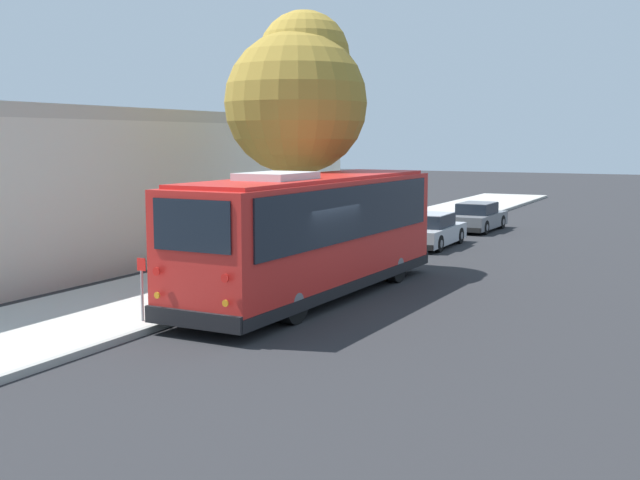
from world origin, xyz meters
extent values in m
plane|color=#28282B|center=(0.00, 0.00, 0.00)|extent=(160.00, 160.00, 0.00)
cube|color=#B2AFA8|center=(0.00, 3.91, 0.07)|extent=(80.00, 4.35, 0.15)
cube|color=#9D9A94|center=(0.00, 1.67, 0.07)|extent=(80.00, 0.14, 0.15)
cube|color=red|center=(1.14, 0.27, 1.68)|extent=(10.38, 2.69, 2.81)
cube|color=black|center=(1.14, 0.27, 0.41)|extent=(10.43, 2.74, 0.28)
cube|color=black|center=(1.14, 0.27, 2.29)|extent=(9.54, 2.75, 1.34)
cube|color=black|center=(6.32, 0.12, 2.29)|extent=(0.09, 2.10, 1.41)
cube|color=black|center=(-4.04, 0.42, 2.39)|extent=(0.09, 1.92, 1.07)
cube|color=black|center=(6.32, 0.12, 2.94)|extent=(0.09, 1.73, 0.22)
cube|color=red|center=(1.14, 0.27, 3.12)|extent=(9.74, 2.45, 0.10)
cube|color=silver|center=(-0.70, 0.32, 3.24)|extent=(1.93, 1.41, 0.20)
cube|color=black|center=(6.35, 0.12, 0.45)|extent=(0.17, 2.42, 0.36)
cube|color=black|center=(-4.07, 0.42, 0.45)|extent=(0.17, 2.42, 0.36)
cylinder|color=red|center=(-4.09, 1.29, 1.40)|extent=(0.04, 0.18, 0.18)
cylinder|color=orange|center=(-4.09, 1.29, 0.89)|extent=(0.03, 0.14, 0.14)
cylinder|color=red|center=(-4.14, -0.44, 1.40)|extent=(0.04, 0.18, 0.18)
cylinder|color=orange|center=(-4.14, -0.44, 0.89)|extent=(0.03, 0.14, 0.14)
cube|color=white|center=(6.42, 0.92, 0.62)|extent=(0.05, 0.32, 0.18)
cube|color=white|center=(6.37, -0.69, 0.62)|extent=(0.05, 0.32, 0.18)
cube|color=black|center=(6.02, 1.48, 2.56)|extent=(0.06, 0.10, 0.24)
cylinder|color=black|center=(4.22, 1.22, 0.50)|extent=(1.01, 0.33, 1.00)
cylinder|color=slate|center=(4.22, 1.22, 0.50)|extent=(0.46, 0.33, 0.45)
cylinder|color=black|center=(4.16, -0.86, 0.50)|extent=(1.01, 0.33, 1.00)
cylinder|color=slate|center=(4.16, -0.86, 0.50)|extent=(0.46, 0.33, 0.45)
cylinder|color=black|center=(-1.72, 1.40, 0.50)|extent=(1.01, 0.33, 1.00)
cylinder|color=slate|center=(-1.72, 1.40, 0.50)|extent=(0.46, 0.33, 0.45)
cylinder|color=black|center=(-1.78, -0.69, 0.50)|extent=(1.01, 0.33, 1.00)
cylinder|color=slate|center=(-1.78, -0.69, 0.50)|extent=(0.46, 0.33, 0.45)
cube|color=#A8AAAF|center=(11.92, 0.69, 0.47)|extent=(4.29, 1.70, 0.63)
cube|color=black|center=(11.80, 0.69, 1.03)|extent=(2.04, 1.44, 0.48)
cube|color=#A8AAAF|center=(11.80, 0.69, 1.27)|extent=(1.96, 1.41, 0.05)
cube|color=black|center=(14.08, 0.72, 0.26)|extent=(0.10, 1.59, 0.20)
cube|color=black|center=(9.76, 0.66, 0.26)|extent=(0.10, 1.59, 0.20)
cylinder|color=black|center=(13.26, 1.45, 0.32)|extent=(0.64, 0.21, 0.64)
cylinder|color=slate|center=(13.26, 1.45, 0.32)|extent=(0.29, 0.22, 0.29)
cylinder|color=black|center=(13.28, -0.03, 0.32)|extent=(0.64, 0.21, 0.64)
cylinder|color=slate|center=(13.28, -0.03, 0.32)|extent=(0.29, 0.22, 0.29)
cylinder|color=black|center=(10.56, 1.42, 0.32)|extent=(0.64, 0.21, 0.64)
cylinder|color=slate|center=(10.56, 1.42, 0.32)|extent=(0.29, 0.22, 0.29)
cylinder|color=black|center=(10.58, -0.07, 0.32)|extent=(0.64, 0.21, 0.64)
cylinder|color=slate|center=(10.58, -0.07, 0.32)|extent=(0.29, 0.22, 0.29)
cube|color=slate|center=(17.96, 0.53, 0.46)|extent=(4.16, 1.76, 0.62)
cube|color=black|center=(17.85, 0.53, 1.01)|extent=(1.99, 1.47, 0.48)
cube|color=slate|center=(17.85, 0.53, 1.25)|extent=(1.91, 1.43, 0.05)
cube|color=black|center=(20.03, 0.46, 0.26)|extent=(0.13, 1.58, 0.20)
cube|color=black|center=(15.88, 0.59, 0.26)|extent=(0.13, 1.58, 0.20)
cylinder|color=black|center=(19.28, 1.23, 0.31)|extent=(0.63, 0.22, 0.62)
cylinder|color=slate|center=(19.28, 1.23, 0.31)|extent=(0.29, 0.23, 0.28)
cylinder|color=black|center=(19.23, -0.25, 0.31)|extent=(0.63, 0.22, 0.62)
cylinder|color=slate|center=(19.23, -0.25, 0.31)|extent=(0.29, 0.23, 0.28)
cylinder|color=black|center=(16.68, 1.31, 0.31)|extent=(0.63, 0.22, 0.62)
cylinder|color=slate|center=(16.68, 1.31, 0.31)|extent=(0.29, 0.23, 0.28)
cylinder|color=black|center=(16.64, -0.17, 0.31)|extent=(0.63, 0.22, 0.62)
cylinder|color=slate|center=(16.64, -0.17, 0.31)|extent=(0.29, 0.23, 0.28)
cylinder|color=brown|center=(4.56, 2.61, 1.92)|extent=(0.50, 0.50, 3.53)
sphere|color=olive|center=(4.56, 2.61, 5.21)|extent=(4.37, 4.37, 4.37)
sphere|color=#A58431|center=(5.11, 2.61, 6.64)|extent=(2.84, 2.84, 2.84)
cylinder|color=gray|center=(-3.56, 2.12, 0.71)|extent=(0.06, 0.06, 1.12)
cube|color=red|center=(-3.56, 2.12, 1.41)|extent=(0.02, 0.22, 0.28)
cylinder|color=gray|center=(-2.08, 2.12, 0.78)|extent=(0.06, 0.06, 1.27)
cube|color=red|center=(-2.08, 2.12, 1.56)|extent=(0.02, 0.22, 0.28)
cylinder|color=red|center=(8.01, 2.25, 0.47)|extent=(0.22, 0.22, 0.65)
sphere|color=red|center=(8.01, 2.25, 0.86)|extent=(0.20, 0.20, 0.20)
cube|color=beige|center=(4.54, 9.97, 2.34)|extent=(25.11, 6.04, 4.67)
cube|color=#A9A497|center=(4.54, 7.10, 4.87)|extent=(25.11, 0.30, 0.40)
camera|label=1|loc=(-17.30, -9.08, 4.16)|focal=45.00mm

